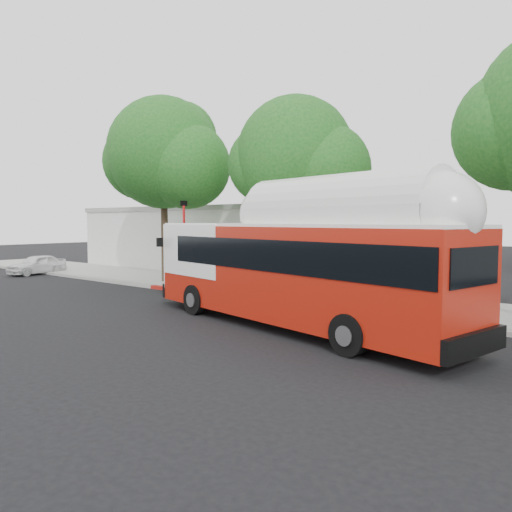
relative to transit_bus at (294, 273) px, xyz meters
The scene contains 10 objects.
ground 3.24m from the transit_bus, 162.86° to the right, with size 120.00×120.00×0.00m, color black.
sidewalk 6.48m from the transit_bus, 114.76° to the left, with size 60.00×5.00×0.15m, color gray.
curb_strip 4.38m from the transit_bus, 130.33° to the left, with size 60.00×0.30×0.15m, color gray.
red_curb_segment 6.62m from the transit_bus, 151.21° to the left, with size 10.00×0.32×0.16m, color #9F1811.
street_tree_left 13.07m from the transit_bus, 156.93° to the left, with size 6.67×5.80×9.74m.
street_tree_mid 7.44m from the transit_bus, 121.51° to the left, with size 5.75×5.00×8.62m.
low_commercial_bldg 21.23m from the transit_bus, 141.57° to the left, with size 16.20×10.20×4.25m.
transit_bus is the anchor object (origin of this frame).
parked_car 21.54m from the transit_bus, behind, with size 3.60×1.45×1.23m, color silver.
signal_pole 9.67m from the transit_bus, 157.89° to the left, with size 0.12×0.40×4.26m.
Camera 1 is at (11.40, -11.62, 3.30)m, focal length 35.00 mm.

